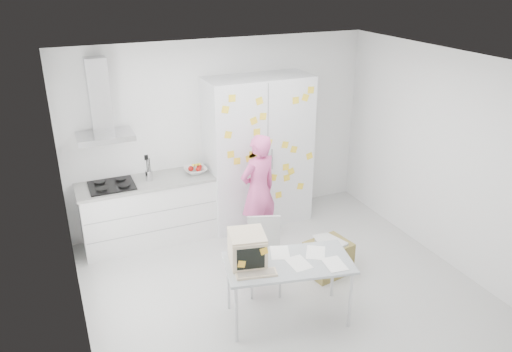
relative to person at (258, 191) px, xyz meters
name	(u,v)px	position (x,y,z in m)	size (l,w,h in m)	color
floor	(279,286)	(-0.18, -1.05, -0.81)	(4.50, 4.00, 0.02)	silver
walls	(256,163)	(-0.18, -0.33, 0.55)	(4.52, 4.01, 2.70)	white
ceiling	(284,63)	(-0.18, -1.05, 1.90)	(4.50, 4.00, 0.02)	white
counter_run	(149,210)	(-1.38, 0.65, -0.32)	(1.84, 0.63, 1.28)	white
range_hood	(101,107)	(-1.83, 0.78, 1.16)	(0.70, 0.48, 1.01)	silver
tall_cabinet	(258,152)	(0.27, 0.62, 0.30)	(1.50, 0.68, 2.20)	silver
person	(258,191)	(0.00, 0.00, 0.00)	(0.58, 0.38, 1.59)	#E2589C
desk	(263,255)	(-0.62, -1.53, 0.01)	(1.45, 0.94, 1.07)	#AEB5B9
chair	(264,250)	(-0.36, -1.00, -0.28)	(0.52, 0.52, 0.90)	#B5B4B2
cardboard_box	(328,257)	(0.51, -1.04, -0.58)	(0.59, 0.50, 0.46)	olive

